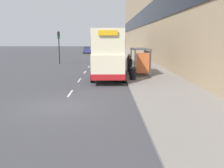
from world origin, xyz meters
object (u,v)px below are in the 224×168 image
(car_0, at_px, (88,50))
(pedestrian_at_shelter, at_px, (129,63))
(pedestrian_1, at_px, (130,65))
(litter_bin, at_px, (133,73))
(double_decker_bus_ahead, at_px, (109,48))
(traffic_light_far_kerb, at_px, (59,42))
(pedestrian_2, at_px, (129,62))
(double_decker_bus_near, at_px, (108,52))
(bus_shelter, at_px, (142,56))

(car_0, height_order, pedestrian_at_shelter, pedestrian_at_shelter)
(car_0, distance_m, pedestrian_at_shelter, 37.48)
(pedestrian_1, relative_size, litter_bin, 1.60)
(double_decker_bus_ahead, distance_m, traffic_light_far_kerb, 7.00)
(pedestrian_2, relative_size, litter_bin, 1.70)
(pedestrian_2, distance_m, litter_bin, 6.22)
(pedestrian_1, relative_size, traffic_light_far_kerb, 0.37)
(litter_bin, relative_size, traffic_light_far_kerb, 0.23)
(double_decker_bus_near, distance_m, pedestrian_at_shelter, 3.66)
(double_decker_bus_ahead, xyz_separation_m, car_0, (-5.22, 27.30, -1.44))
(pedestrian_at_shelter, xyz_separation_m, pedestrian_2, (0.11, 0.88, 0.02))
(car_0, height_order, litter_bin, car_0)
(bus_shelter, distance_m, traffic_light_far_kerb, 15.37)
(double_decker_bus_near, height_order, pedestrian_2, double_decker_bus_near)
(double_decker_bus_ahead, xyz_separation_m, pedestrian_at_shelter, (2.08, -9.45, -1.25))
(pedestrian_1, distance_m, litter_bin, 3.29)
(pedestrian_1, bearing_deg, pedestrian_at_shelter, 89.64)
(double_decker_bus_ahead, relative_size, traffic_light_far_kerb, 2.36)
(car_0, relative_size, pedestrian_at_shelter, 2.50)
(double_decker_bus_near, bearing_deg, traffic_light_far_kerb, 119.71)
(car_0, bearing_deg, litter_bin, 99.73)
(double_decker_bus_near, relative_size, car_0, 2.38)
(double_decker_bus_near, bearing_deg, pedestrian_2, 57.35)
(pedestrian_at_shelter, distance_m, litter_bin, 5.34)
(pedestrian_at_shelter, height_order, litter_bin, pedestrian_at_shelter)
(bus_shelter, relative_size, traffic_light_far_kerb, 0.92)
(litter_bin, bearing_deg, bus_shelter, 69.33)
(bus_shelter, bearing_deg, car_0, 102.26)
(pedestrian_1, bearing_deg, double_decker_bus_ahead, 100.19)
(pedestrian_2, xyz_separation_m, litter_bin, (-0.20, -6.21, -0.39))
(double_decker_bus_near, xyz_separation_m, pedestrian_2, (2.27, 3.55, -1.23))
(car_0, xyz_separation_m, pedestrian_2, (7.41, -35.87, 0.21))
(pedestrian_1, xyz_separation_m, litter_bin, (-0.08, -3.27, -0.33))
(double_decker_bus_near, relative_size, pedestrian_1, 6.19)
(car_0, relative_size, pedestrian_1, 2.60)
(double_decker_bus_ahead, distance_m, car_0, 27.84)
(double_decker_bus_ahead, distance_m, pedestrian_at_shelter, 9.76)
(pedestrian_2, bearing_deg, double_decker_bus_near, -122.65)
(double_decker_bus_ahead, bearing_deg, litter_bin, -82.32)
(bus_shelter, xyz_separation_m, pedestrian_at_shelter, (-1.13, 2.08, -0.85))
(litter_bin, xyz_separation_m, traffic_light_far_kerb, (-8.95, 14.70, 2.42))
(double_decker_bus_ahead, distance_m, pedestrian_2, 8.93)
(bus_shelter, distance_m, pedestrian_at_shelter, 2.52)
(pedestrian_at_shelter, xyz_separation_m, traffic_light_far_kerb, (-9.04, 9.38, 2.06))
(double_decker_bus_ahead, bearing_deg, pedestrian_at_shelter, -77.59)
(double_decker_bus_ahead, relative_size, pedestrian_at_shelter, 6.19)
(double_decker_bus_ahead, height_order, traffic_light_far_kerb, traffic_light_far_kerb)
(double_decker_bus_near, height_order, car_0, double_decker_bus_near)
(bus_shelter, relative_size, litter_bin, 4.00)
(traffic_light_far_kerb, bearing_deg, double_decker_bus_near, -60.29)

